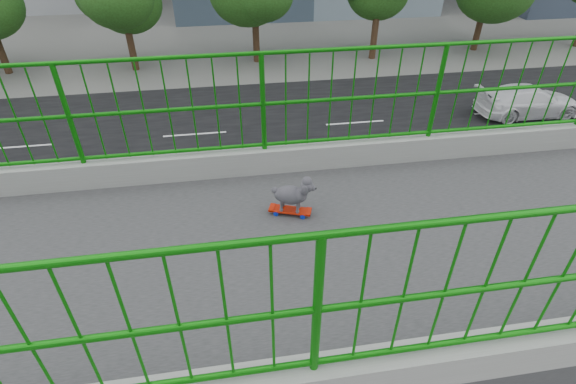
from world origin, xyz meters
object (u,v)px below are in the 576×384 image
(car_0, at_px, (156,276))
(car_5, at_px, (423,247))
(skateboard, at_px, (290,210))
(poodle, at_px, (293,194))
(car_3, at_px, (528,101))

(car_0, distance_m, car_5, 7.99)
(skateboard, bearing_deg, car_5, 156.69)
(poodle, height_order, car_3, poodle)
(car_0, bearing_deg, poodle, 28.50)
(car_0, relative_size, car_5, 1.01)
(car_0, height_order, car_3, car_0)
(car_5, bearing_deg, car_0, -90.00)
(car_3, bearing_deg, car_0, 118.29)
(skateboard, xyz_separation_m, car_3, (-15.08, 14.88, -6.27))
(skateboard, bearing_deg, car_3, 154.64)
(poodle, xyz_separation_m, car_3, (-15.08, 14.86, -6.49))
(poodle, relative_size, car_0, 0.09)
(skateboard, relative_size, poodle, 1.04)
(skateboard, relative_size, car_0, 0.10)
(poodle, distance_m, car_5, 9.86)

